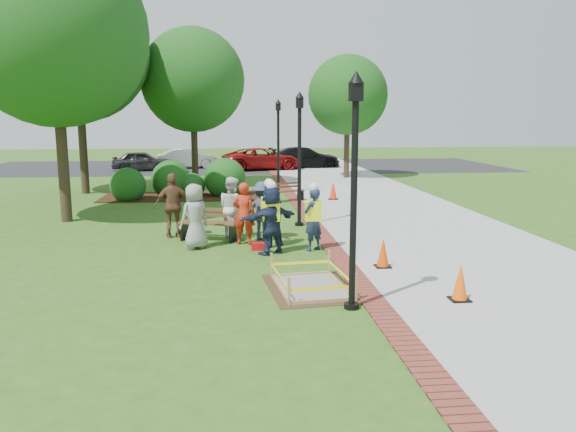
{
  "coord_description": "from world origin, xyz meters",
  "views": [
    {
      "loc": [
        -0.91,
        -12.7,
        3.49
      ],
      "look_at": [
        0.5,
        1.2,
        1.0
      ],
      "focal_mm": 35.0,
      "sensor_mm": 36.0,
      "label": 1
    }
  ],
  "objects": [
    {
      "name": "tree_left",
      "position": [
        -6.45,
        6.53,
        6.09
      ],
      "size": [
        5.98,
        5.98,
        9.09
      ],
      "color": "#3D2D1E",
      "rests_on": "ground"
    },
    {
      "name": "parked_car_a",
      "position": [
        -6.65,
        24.45,
        0.0
      ],
      "size": [
        2.27,
        4.45,
        1.4
      ],
      "primitive_type": "imported",
      "rotation": [
        0.0,
        0.0,
        1.67
      ],
      "color": "#2B2C2E",
      "rests_on": "ground"
    },
    {
      "name": "cone_back",
      "position": [
        2.57,
        -0.3,
        0.34
      ],
      "size": [
        0.36,
        0.36,
        0.71
      ],
      "color": "black",
      "rests_on": "ground"
    },
    {
      "name": "bench_near",
      "position": [
        -1.57,
        3.08,
        0.29
      ],
      "size": [
        1.75,
        1.04,
        0.9
      ],
      "color": "brown",
      "rests_on": "ground"
    },
    {
      "name": "parked_car_d",
      "position": [
        4.14,
        25.73,
        0.0
      ],
      "size": [
        2.38,
        4.84,
        1.53
      ],
      "primitive_type": "imported",
      "rotation": [
        0.0,
        0.0,
        1.64
      ],
      "color": "black",
      "rests_on": "ground"
    },
    {
      "name": "shrub_c",
      "position": [
        -2.64,
        12.03,
        0.0
      ],
      "size": [
        1.14,
        1.14,
        1.14
      ],
      "primitive_type": "sphere",
      "color": "#154714",
      "rests_on": "ground"
    },
    {
      "name": "sidewalk",
      "position": [
        5.0,
        10.0,
        0.01
      ],
      "size": [
        6.0,
        60.0,
        0.02
      ],
      "primitive_type": "cube",
      "color": "#9E9E99",
      "rests_on": "ground"
    },
    {
      "name": "tree_back",
      "position": [
        -2.71,
        15.79,
        5.23
      ],
      "size": [
        5.07,
        5.07,
        7.77
      ],
      "color": "#3D2D1E",
      "rests_on": "ground"
    },
    {
      "name": "shrub_d",
      "position": [
        -1.2,
        12.16,
        0.0
      ],
      "size": [
        1.83,
        1.83,
        1.83
      ],
      "primitive_type": "sphere",
      "color": "#154714",
      "rests_on": "ground"
    },
    {
      "name": "shrub_a",
      "position": [
        -5.23,
        11.17,
        0.0
      ],
      "size": [
        1.49,
        1.49,
        1.49
      ],
      "primitive_type": "sphere",
      "color": "#154714",
      "rests_on": "ground"
    },
    {
      "name": "casual_person_d",
      "position": [
        -2.6,
        3.6,
        0.93
      ],
      "size": [
        0.66,
        0.48,
        1.87
      ],
      "color": "brown",
      "rests_on": "ground"
    },
    {
      "name": "lamp_far",
      "position": [
        1.25,
        13.0,
        2.48
      ],
      "size": [
        0.28,
        0.28,
        4.26
      ],
      "color": "black",
      "rests_on": "ground"
    },
    {
      "name": "lamp_near",
      "position": [
        1.25,
        -3.0,
        2.48
      ],
      "size": [
        0.28,
        0.28,
        4.26
      ],
      "color": "black",
      "rests_on": "ground"
    },
    {
      "name": "tree_right",
      "position": [
        5.67,
        18.95,
        4.66
      ],
      "size": [
        4.46,
        4.46,
        6.9
      ],
      "color": "#3D2D1E",
      "rests_on": "ground"
    },
    {
      "name": "lamp_mid",
      "position": [
        1.25,
        5.0,
        2.48
      ],
      "size": [
        0.28,
        0.28,
        4.26
      ],
      "color": "black",
      "rests_on": "ground"
    },
    {
      "name": "ground",
      "position": [
        0.0,
        0.0,
        0.0
      ],
      "size": [
        100.0,
        100.0,
        0.0
      ],
      "primitive_type": "plane",
      "color": "#285116",
      "rests_on": "ground"
    },
    {
      "name": "hivis_worker_c",
      "position": [
        0.08,
        2.17,
        0.92
      ],
      "size": [
        0.65,
        0.58,
        1.85
      ],
      "color": "#1A2644",
      "rests_on": "ground"
    },
    {
      "name": "shrub_b",
      "position": [
        -3.55,
        12.24,
        0.0
      ],
      "size": [
        1.74,
        1.74,
        1.74
      ],
      "primitive_type": "sphere",
      "color": "#154714",
      "rests_on": "ground"
    },
    {
      "name": "parked_car_b",
      "position": [
        -3.86,
        25.94,
        0.0
      ],
      "size": [
        2.82,
        4.77,
        1.46
      ],
      "primitive_type": "imported",
      "rotation": [
        0.0,
        0.0,
        1.78
      ],
      "color": "#B9B8BD",
      "rests_on": "ground"
    },
    {
      "name": "cone_far",
      "position": [
        3.36,
        10.51,
        0.38
      ],
      "size": [
        0.39,
        0.39,
        0.78
      ],
      "color": "black",
      "rests_on": "ground"
    },
    {
      "name": "casual_person_c",
      "position": [
        -0.91,
        3.37,
        0.89
      ],
      "size": [
        0.63,
        0.68,
        1.78
      ],
      "color": "silver",
      "rests_on": "ground"
    },
    {
      "name": "toolbox",
      "position": [
        -0.21,
        1.75,
        0.1
      ],
      "size": [
        0.42,
        0.26,
        0.2
      ],
      "primitive_type": "cube",
      "rotation": [
        0.0,
        0.0,
        -0.1
      ],
      "color": "#AC0D11",
      "rests_on": "ground"
    },
    {
      "name": "casual_person_e",
      "position": [
        -0.04,
        2.99,
        0.84
      ],
      "size": [
        0.64,
        0.58,
        1.68
      ],
      "color": "#333D5A",
      "rests_on": "ground"
    },
    {
      "name": "brick_edging",
      "position": [
        1.75,
        10.0,
        0.01
      ],
      "size": [
        0.5,
        60.0,
        0.03
      ],
      "primitive_type": "cube",
      "color": "maroon",
      "rests_on": "ground"
    },
    {
      "name": "wet_concrete_pad",
      "position": [
        0.67,
        -1.73,
        0.23
      ],
      "size": [
        1.92,
        2.46,
        0.55
      ],
      "color": "#47331E",
      "rests_on": "ground"
    },
    {
      "name": "parked_car_c",
      "position": [
        1.14,
        24.35,
        0.0
      ],
      "size": [
        3.12,
        5.16,
        1.57
      ],
      "primitive_type": "imported",
      "rotation": [
        0.0,
        0.0,
        1.8
      ],
      "color": "maroon",
      "rests_on": "ground"
    },
    {
      "name": "tree_far",
      "position": [
        -7.57,
        13.64,
        6.37
      ],
      "size": [
        6.32,
        6.32,
        9.53
      ],
      "color": "#3D2D1E",
      "rests_on": "ground"
    },
    {
      "name": "hivis_worker_b",
      "position": [
        1.2,
        1.58,
        0.9
      ],
      "size": [
        0.62,
        0.59,
        1.8
      ],
      "color": "#161839",
      "rests_on": "ground"
    },
    {
      "name": "shrub_e",
      "position": [
        -2.9,
        13.3,
        0.0
      ],
      "size": [
        0.96,
        0.96,
        0.96
      ],
      "primitive_type": "sphere",
      "color": "#154714",
      "rests_on": "ground"
    },
    {
      "name": "casual_person_b",
      "position": [
        -0.59,
        2.48,
        0.86
      ],
      "size": [
        0.61,
        0.46,
        1.72
      ],
      "color": "red",
      "rests_on": "ground"
    },
    {
      "name": "bench_far",
      "position": [
        1.39,
        10.23,
        0.25
      ],
      "size": [
        1.49,
        0.98,
        0.77
      ],
      "color": "brown",
      "rests_on": "ground"
    },
    {
      "name": "cone_front",
      "position": [
        3.39,
        -2.8,
        0.35
      ],
      "size": [
        0.37,
        0.37,
        0.73
      ],
      "color": "black",
      "rests_on": "ground"
    },
    {
      "name": "hivis_worker_a",
      "position": [
        0.08,
        1.31,
        0.94
      ],
      "size": [
        0.66,
        0.59,
        1.9
      ],
      "color": "#191E43",
      "rests_on": "ground"
    },
    {
      "name": "parking_lot",
      "position": [
        0.0,
        27.0,
        0.0
      ],
      "size": [
        36.0,
        12.0,
        0.01
      ],
      "primitive_type": "cube",
      "color": "black",
      "rests_on": "ground"
    },
    {
      "name": "casual_person_a",
      "position": [
        -1.89,
        2.11,
        0.87
      ],
      "size": [
        0.66,
        0.61,
        1.74
      ],
      "color": "gray",
      "rests_on": "ground"
    },
    {
      "name": "mulch_bed",
      "position": [
        -3.0,
        12.0,
        0.02
      ],
      "size": [
        7.0,
        3.0,
        0.05
      ],
      "primitive_type": "cube",
      "color": "#381E0F",
      "rests_on": "ground"
    }
  ]
}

